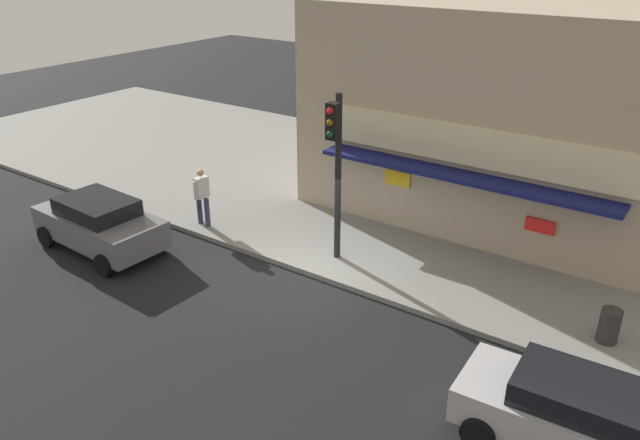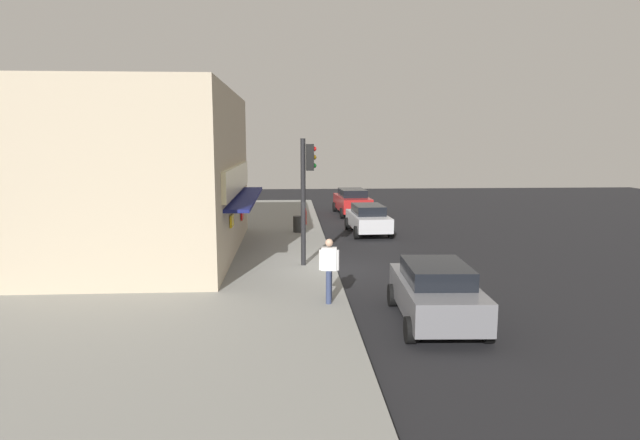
{
  "view_description": "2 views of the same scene",
  "coord_description": "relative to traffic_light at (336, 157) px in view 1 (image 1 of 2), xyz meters",
  "views": [
    {
      "loc": [
        8.57,
        -11.67,
        8.33
      ],
      "look_at": [
        -0.39,
        1.15,
        1.14
      ],
      "focal_mm": 34.53,
      "sensor_mm": 36.0,
      "label": 1
    },
    {
      "loc": [
        -19.13,
        1.65,
        4.75
      ],
      "look_at": [
        0.3,
        0.55,
        1.81
      ],
      "focal_mm": 29.96,
      "sensor_mm": 36.0,
      "label": 2
    }
  ],
  "objects": [
    {
      "name": "pedestrian",
      "position": [
        -4.57,
        -0.5,
        -1.98
      ],
      "size": [
        0.55,
        0.58,
        1.83
      ],
      "color": "navy",
      "rests_on": "sidewalk"
    },
    {
      "name": "corner_building",
      "position": [
        2.49,
        6.52,
        0.27
      ],
      "size": [
        11.79,
        8.33,
        6.51
      ],
      "color": "tan",
      "rests_on": "sidewalk"
    },
    {
      "name": "trash_can",
      "position": [
        7.13,
        0.22,
        -2.59
      ],
      "size": [
        0.45,
        0.45,
        0.81
      ],
      "primitive_type": "cylinder",
      "color": "#2D2D2D",
      "rests_on": "sidewalk"
    },
    {
      "name": "ground_plane",
      "position": [
        -0.18,
        -1.05,
        -3.14
      ],
      "size": [
        65.22,
        65.22,
        0.0
      ],
      "primitive_type": "plane",
      "color": "black"
    },
    {
      "name": "traffic_light",
      "position": [
        0.0,
        0.0,
        0.0
      ],
      "size": [
        0.32,
        0.58,
        4.64
      ],
      "color": "black",
      "rests_on": "sidewalk"
    },
    {
      "name": "parked_car_silver",
      "position": [
        7.31,
        -3.37,
        -2.36
      ],
      "size": [
        4.18,
        2.06,
        1.48
      ],
      "color": "#B7B7BC",
      "rests_on": "ground_plane"
    },
    {
      "name": "sidewalk",
      "position": [
        -0.18,
        5.09,
        -3.06
      ],
      "size": [
        43.48,
        12.3,
        0.15
      ],
      "primitive_type": "cube",
      "color": "gray",
      "rests_on": "ground_plane"
    },
    {
      "name": "parked_car_grey",
      "position": [
        -6.06,
        -3.18,
        -2.31
      ],
      "size": [
        4.15,
        2.22,
        1.58
      ],
      "color": "slate",
      "rests_on": "ground_plane"
    }
  ]
}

